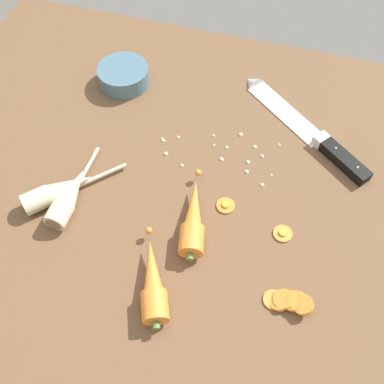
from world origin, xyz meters
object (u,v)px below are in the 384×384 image
at_px(carrot_slice_stray_mid, 283,233).
at_px(whole_carrot_second, 153,283).
at_px(chefs_knife, 300,123).
at_px(carrot_slice_stack, 288,301).
at_px(parsnip_mid_left, 58,191).
at_px(prep_bowl, 124,75).
at_px(carrot_slice_stray_near, 226,205).
at_px(parsnip_front, 69,197).
at_px(whole_carrot, 193,219).

bearing_deg(carrot_slice_stray_mid, whole_carrot_second, -139.55).
distance_m(chefs_knife, carrot_slice_stack, 0.38).
distance_m(parsnip_mid_left, carrot_slice_stray_mid, 0.41).
distance_m(carrot_slice_stray_mid, prep_bowl, 0.49).
relative_size(parsnip_mid_left, carrot_slice_stray_near, 4.72).
relative_size(chefs_knife, carrot_slice_stray_mid, 8.83).
bearing_deg(parsnip_mid_left, carrot_slice_stray_near, 12.75).
bearing_deg(prep_bowl, carrot_slice_stack, -42.64).
bearing_deg(carrot_slice_stack, carrot_slice_stray_near, 133.00).
bearing_deg(whole_carrot_second, carrot_slice_stray_mid, 40.45).
bearing_deg(chefs_knife, carrot_slice_stack, -84.05).
distance_m(whole_carrot_second, carrot_slice_stack, 0.21).
height_order(chefs_knife, carrot_slice_stack, carrot_slice_stack).
height_order(carrot_slice_stack, carrot_slice_stray_mid, carrot_slice_stack).
xyz_separation_m(parsnip_front, parsnip_mid_left, (-0.02, 0.01, -0.00)).
relative_size(chefs_knife, carrot_slice_stray_near, 8.76).
distance_m(whole_carrot_second, carrot_slice_stray_mid, 0.24).
height_order(parsnip_mid_left, prep_bowl, same).
bearing_deg(parsnip_front, whole_carrot, 4.69).
xyz_separation_m(parsnip_front, carrot_slice_stack, (0.41, -0.07, -0.01)).
bearing_deg(whole_carrot_second, prep_bowl, 116.83).
bearing_deg(carrot_slice_stray_near, carrot_slice_stack, -47.00).
distance_m(whole_carrot, prep_bowl, 0.39).
xyz_separation_m(parsnip_front, carrot_slice_stray_near, (0.27, 0.07, -0.02)).
height_order(whole_carrot_second, carrot_slice_stray_mid, whole_carrot_second).
xyz_separation_m(whole_carrot, parsnip_mid_left, (-0.25, -0.01, -0.00)).
distance_m(whole_carrot, carrot_slice_stray_near, 0.07).
relative_size(parsnip_front, prep_bowl, 1.67).
relative_size(whole_carrot, parsnip_front, 0.97).
bearing_deg(carrot_slice_stack, chefs_knife, 95.95).
xyz_separation_m(whole_carrot_second, carrot_slice_stack, (0.21, 0.04, -0.01)).
relative_size(whole_carrot_second, parsnip_front, 0.88).
relative_size(carrot_slice_stray_near, prep_bowl, 0.30).
height_order(chefs_knife, carrot_slice_stray_mid, chefs_knife).
bearing_deg(parsnip_front, whole_carrot_second, -29.21).
distance_m(chefs_knife, whole_carrot, 0.32).
relative_size(parsnip_mid_left, prep_bowl, 1.44).
bearing_deg(carrot_slice_stack, whole_carrot, 152.97).
bearing_deg(carrot_slice_stray_near, parsnip_mid_left, -167.25).
relative_size(parsnip_mid_left, carrot_slice_stack, 2.03).
height_order(whole_carrot, prep_bowl, whole_carrot).
xyz_separation_m(chefs_knife, parsnip_mid_left, (-0.39, -0.30, 0.01)).
xyz_separation_m(whole_carrot_second, prep_bowl, (-0.22, 0.43, 0.00)).
bearing_deg(whole_carrot_second, parsnip_front, 150.79).
distance_m(whole_carrot, parsnip_front, 0.23).
relative_size(parsnip_front, carrot_slice_stray_near, 5.50).
bearing_deg(carrot_slice_stray_near, whole_carrot_second, -111.95).
xyz_separation_m(parsnip_front, prep_bowl, (-0.02, 0.32, 0.00)).
bearing_deg(chefs_knife, carrot_slice_stray_mid, -87.64).
height_order(whole_carrot_second, carrot_slice_stack, whole_carrot_second).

